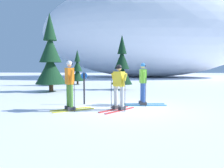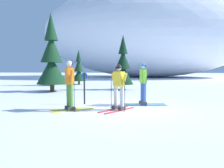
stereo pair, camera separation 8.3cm
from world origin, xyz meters
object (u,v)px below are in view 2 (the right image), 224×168
skier_orange_jacket (70,84)px  pine_tree_far_left (51,68)px  pine_tree_far_right (123,67)px  skier_yellow_jacket (119,87)px  skier_lime_jacket (143,83)px  trail_marker_post (84,86)px  pine_tree_center_left (52,59)px  pine_tree_center_right (79,70)px

skier_orange_jacket → pine_tree_far_left: (-4.87, 10.55, 0.64)m
pine_tree_far_right → skier_yellow_jacket: bearing=-89.0°
skier_lime_jacket → pine_tree_far_left: bearing=129.7°
skier_yellow_jacket → skier_orange_jacket: bearing=-173.2°
skier_orange_jacket → trail_marker_post: 1.35m
skier_yellow_jacket → pine_tree_far_right: (-0.13, 7.30, 0.77)m
skier_yellow_jacket → trail_marker_post: (-1.55, 1.10, -0.10)m
skier_lime_jacket → pine_tree_far_right: 6.30m
pine_tree_far_left → pine_tree_far_right: (6.54, -3.04, 0.05)m
skier_yellow_jacket → skier_lime_jacket: bearing=49.4°
skier_lime_jacket → pine_tree_far_right: size_ratio=0.45×
skier_orange_jacket → pine_tree_center_left: size_ratio=0.36×
pine_tree_far_left → pine_tree_far_right: pine_tree_far_right is taller
pine_tree_center_right → trail_marker_post: (2.97, -10.68, -0.60)m
skier_yellow_jacket → pine_tree_far_right: bearing=91.0°
pine_tree_far_left → skier_yellow_jacket: bearing=-57.2°
pine_tree_far_right → trail_marker_post: (-1.42, -6.20, -0.87)m
skier_orange_jacket → pine_tree_center_left: bearing=116.9°
skier_orange_jacket → trail_marker_post: bearing=79.4°
skier_orange_jacket → pine_tree_center_right: 12.31m
skier_lime_jacket → skier_yellow_jacket: skier_lime_jacket is taller
pine_tree_center_left → pine_tree_far_left: bearing=112.0°
skier_lime_jacket → skier_orange_jacket: bearing=-154.1°
skier_orange_jacket → pine_tree_far_right: (1.67, 7.51, 0.69)m
pine_tree_far_left → pine_tree_center_left: (1.88, -4.66, 0.55)m
pine_tree_far_left → skier_orange_jacket: bearing=-65.2°
skier_yellow_jacket → trail_marker_post: 1.90m
pine_tree_center_left → pine_tree_center_right: size_ratio=1.55×
pine_tree_far_right → trail_marker_post: bearing=-102.9°
pine_tree_center_left → trail_marker_post: pine_tree_center_left is taller
skier_lime_jacket → skier_yellow_jacket: size_ratio=1.05×
pine_tree_far_left → pine_tree_far_right: size_ratio=0.97×
trail_marker_post → skier_yellow_jacket: bearing=-35.4°
skier_orange_jacket → pine_tree_far_right: 7.72m
skier_lime_jacket → pine_tree_center_left: bearing=141.7°
skier_yellow_jacket → pine_tree_center_right: 12.63m
pine_tree_far_left → trail_marker_post: (5.12, -9.24, -0.82)m
pine_tree_center_left → pine_tree_center_right: bearing=87.6°
pine_tree_far_left → pine_tree_center_left: size_ratio=0.74×
skier_yellow_jacket → pine_tree_center_right: bearing=111.0°
skier_yellow_jacket → trail_marker_post: size_ratio=1.23×
skier_yellow_jacket → trail_marker_post: skier_yellow_jacket is taller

